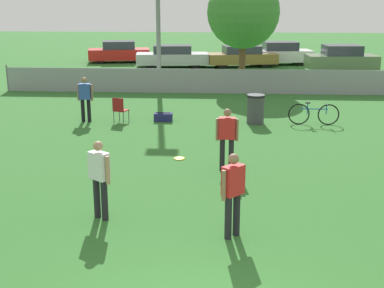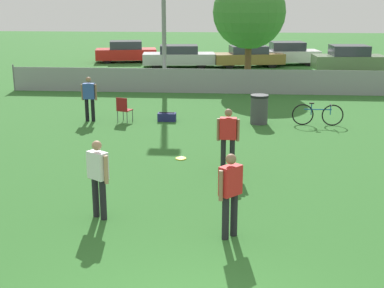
# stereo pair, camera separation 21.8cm
# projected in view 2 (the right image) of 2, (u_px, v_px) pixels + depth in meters

# --- Properties ---
(fence_backline) EXTENTS (19.53, 0.07, 1.21)m
(fence_backline) POSITION_uv_depth(u_px,v_px,m) (224.00, 81.00, 23.97)
(fence_backline) COLOR gray
(fence_backline) RESTS_ON ground_plane
(tree_near_pole) EXTENTS (3.45, 3.45, 5.24)m
(tree_near_pole) POSITION_uv_depth(u_px,v_px,m) (249.00, 12.00, 25.19)
(tree_near_pole) COLOR brown
(tree_near_pole) RESTS_ON ground_plane
(player_defender_red) EXTENTS (0.44, 0.45, 1.59)m
(player_defender_red) POSITION_uv_depth(u_px,v_px,m) (230.00, 190.00, 9.53)
(player_defender_red) COLOR black
(player_defender_red) RESTS_ON ground_plane
(player_thrower_red) EXTENTS (0.57, 0.24, 1.59)m
(player_thrower_red) POSITION_uv_depth(u_px,v_px,m) (228.00, 135.00, 13.25)
(player_thrower_red) COLOR black
(player_thrower_red) RESTS_ON ground_plane
(player_receiver_white) EXTENTS (0.48, 0.42, 1.59)m
(player_receiver_white) POSITION_uv_depth(u_px,v_px,m) (98.00, 174.00, 10.38)
(player_receiver_white) COLOR black
(player_receiver_white) RESTS_ON ground_plane
(spectator_in_blue) EXTENTS (0.55, 0.23, 1.56)m
(spectator_in_blue) POSITION_uv_depth(u_px,v_px,m) (89.00, 96.00, 18.55)
(spectator_in_blue) COLOR black
(spectator_in_blue) RESTS_ON ground_plane
(frisbee_disc) EXTENTS (0.29, 0.29, 0.03)m
(frisbee_disc) POSITION_uv_depth(u_px,v_px,m) (181.00, 158.00, 14.44)
(frisbee_disc) COLOR yellow
(frisbee_disc) RESTS_ON ground_plane
(folding_chair_sideline) EXTENTS (0.54, 0.54, 0.88)m
(folding_chair_sideline) POSITION_uv_depth(u_px,v_px,m) (124.00, 108.00, 18.54)
(folding_chair_sideline) COLOR #333338
(folding_chair_sideline) RESTS_ON ground_plane
(bicycle_sideline) EXTENTS (1.72, 0.44, 0.78)m
(bicycle_sideline) POSITION_uv_depth(u_px,v_px,m) (318.00, 115.00, 18.09)
(bicycle_sideline) COLOR black
(bicycle_sideline) RESTS_ON ground_plane
(trash_bin) EXTENTS (0.62, 0.62, 1.00)m
(trash_bin) POSITION_uv_depth(u_px,v_px,m) (259.00, 109.00, 18.32)
(trash_bin) COLOR #3F3F44
(trash_bin) RESTS_ON ground_plane
(gear_bag_sideline) EXTENTS (0.63, 0.35, 0.31)m
(gear_bag_sideline) POSITION_uv_depth(u_px,v_px,m) (167.00, 117.00, 18.80)
(gear_bag_sideline) COLOR navy
(gear_bag_sideline) RESTS_ON ground_plane
(parked_car_red) EXTENTS (4.22, 2.48, 1.39)m
(parked_car_red) POSITION_uv_depth(u_px,v_px,m) (126.00, 52.00, 35.41)
(parked_car_red) COLOR black
(parked_car_red) RESTS_ON ground_plane
(parked_car_silver) EXTENTS (4.56, 2.22, 1.34)m
(parked_car_silver) POSITION_uv_depth(u_px,v_px,m) (179.00, 56.00, 32.89)
(parked_car_silver) COLOR black
(parked_car_silver) RESTS_ON ground_plane
(parked_car_tan) EXTENTS (4.53, 2.51, 1.30)m
(parked_car_tan) POSITION_uv_depth(u_px,v_px,m) (248.00, 56.00, 32.97)
(parked_car_tan) COLOR black
(parked_car_tan) RESTS_ON ground_plane
(parked_car_white) EXTENTS (4.18, 2.29, 1.44)m
(parked_car_white) POSITION_uv_depth(u_px,v_px,m) (287.00, 54.00, 34.02)
(parked_car_white) COLOR black
(parked_car_white) RESTS_ON ground_plane
(parked_car_olive) EXTENTS (4.09, 2.11, 1.53)m
(parked_car_olive) POSITION_uv_depth(u_px,v_px,m) (349.00, 59.00, 30.70)
(parked_car_olive) COLOR black
(parked_car_olive) RESTS_ON ground_plane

